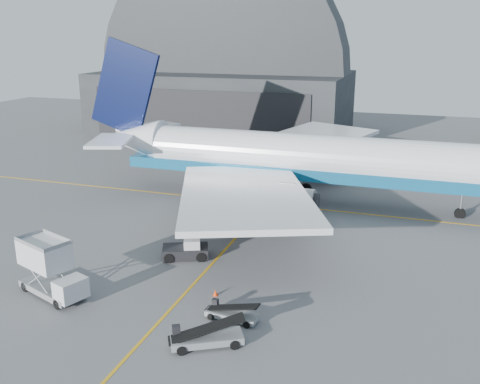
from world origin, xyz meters
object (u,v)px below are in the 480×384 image
(belt_loader_b, at_px, (232,314))
(belt_loader_a, at_px, (206,337))
(catering_truck, at_px, (50,269))
(pushback_tug, at_px, (187,250))
(airliner, at_px, (296,158))

(belt_loader_b, bearing_deg, belt_loader_a, -93.27)
(catering_truck, bearing_deg, belt_loader_a, 9.38)
(catering_truck, distance_m, belt_loader_b, 14.95)
(catering_truck, bearing_deg, pushback_tug, 75.04)
(airliner, relative_size, pushback_tug, 11.74)
(belt_loader_a, bearing_deg, pushback_tug, 89.46)
(airliner, height_order, pushback_tug, airliner)
(airliner, bearing_deg, belt_loader_a, -87.48)
(pushback_tug, bearing_deg, belt_loader_b, -73.31)
(belt_loader_a, bearing_deg, belt_loader_b, 52.53)
(pushback_tug, bearing_deg, catering_truck, -148.35)
(catering_truck, xyz_separation_m, belt_loader_a, (14.29, -2.78, -1.62))
(airliner, bearing_deg, pushback_tug, -106.09)
(pushback_tug, xyz_separation_m, belt_loader_a, (7.11, -12.90, -0.12))
(catering_truck, height_order, pushback_tug, catering_truck)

